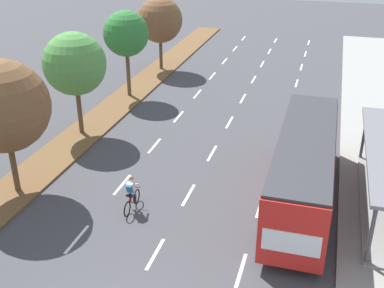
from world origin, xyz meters
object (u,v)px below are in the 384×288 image
bus (304,163)px  cyclist (131,195)px  median_tree_second (3,106)px  median_tree_fourth (126,34)px  median_tree_fifth (160,20)px  median_tree_third (75,64)px

bus → cyclist: bearing=-158.6°
cyclist → median_tree_second: size_ratio=0.28×
median_tree_fourth → median_tree_second: bearing=-89.6°
bus → median_tree_fourth: (-13.46, 11.15, 2.61)m
cyclist → median_tree_fourth: median_tree_fourth is taller
median_tree_second → median_tree_fourth: median_tree_second is taller
cyclist → median_tree_fifth: 22.27m
median_tree_fifth → bus: bearing=-53.6°
median_tree_third → median_tree_fifth: 14.17m
median_tree_second → median_tree_fifth: (-0.10, 21.25, -0.20)m
median_tree_second → median_tree_fourth: 14.17m
median_tree_second → median_tree_fifth: median_tree_second is taller
cyclist → median_tree_fifth: bearing=106.1°
median_tree_fourth → median_tree_fifth: bearing=90.1°
cyclist → median_tree_third: median_tree_third is taller
median_tree_second → cyclist: bearing=1.2°
bus → median_tree_third: median_tree_third is taller
cyclist → bus: bearing=21.4°
cyclist → median_tree_third: bearing=132.0°
median_tree_third → median_tree_fourth: size_ratio=1.00×
median_tree_third → median_tree_fifth: median_tree_third is taller
median_tree_third → median_tree_fourth: median_tree_third is taller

